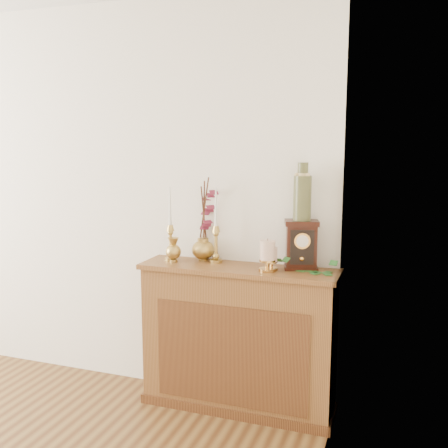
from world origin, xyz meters
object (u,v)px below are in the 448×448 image
at_px(candlestick_left, 170,237).
at_px(ginger_jar, 207,222).
at_px(ceramic_vase, 302,195).
at_px(candlestick_center, 216,238).
at_px(bud_vase, 173,250).
at_px(mantel_clock, 301,245).

height_order(candlestick_left, ginger_jar, ginger_jar).
relative_size(candlestick_left, ceramic_vase, 1.39).
bearing_deg(ginger_jar, candlestick_left, -151.00).
bearing_deg(candlestick_center, ceramic_vase, 2.03).
height_order(bud_vase, mantel_clock, mantel_clock).
xyz_separation_m(candlestick_center, ceramic_vase, (0.54, 0.02, 0.29)).
distance_m(bud_vase, ginger_jar, 0.28).
xyz_separation_m(candlestick_left, candlestick_center, (0.30, 0.05, 0.00)).
height_order(bud_vase, ginger_jar, ginger_jar).
bearing_deg(ceramic_vase, ginger_jar, 175.41).
xyz_separation_m(candlestick_center, bud_vase, (-0.26, -0.08, -0.08)).
relative_size(ginger_jar, ceramic_vase, 1.58).
bearing_deg(candlestick_center, candlestick_left, -171.03).
relative_size(candlestick_left, bud_vase, 3.03).
height_order(mantel_clock, ceramic_vase, ceramic_vase).
bearing_deg(ceramic_vase, candlestick_center, -177.97).
bearing_deg(mantel_clock, ginger_jar, 158.98).
relative_size(bud_vase, ceramic_vase, 0.46).
bearing_deg(candlestick_left, candlestick_center, 8.97).
bearing_deg(ginger_jar, ceramic_vase, -4.59).
xyz_separation_m(bud_vase, ceramic_vase, (0.80, 0.10, 0.37)).
height_order(candlestick_center, bud_vase, candlestick_center).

